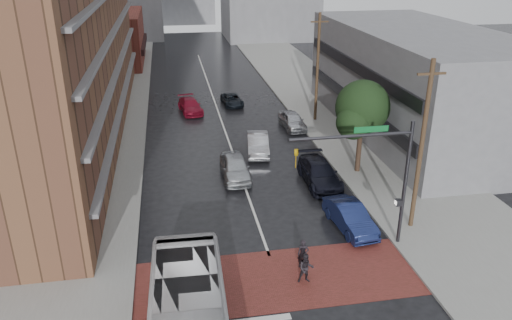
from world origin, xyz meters
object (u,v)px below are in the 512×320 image
object	(u,v)px
pedestrian_b	(306,268)
suv_travel	(232,100)
car_parked_near	(350,217)
pedestrian_a	(303,254)
car_travel_a	(235,167)
car_parked_far	(292,121)
car_parked_mid	(319,173)
car_travel_c	(190,106)
car_travel_b	(258,144)

from	to	relation	value
pedestrian_b	suv_travel	world-z (taller)	pedestrian_b
suv_travel	car_parked_near	world-z (taller)	car_parked_near
pedestrian_a	pedestrian_b	xyz separation A→B (m)	(-0.18, -1.24, 0.01)
pedestrian_a	car_travel_a	distance (m)	11.53
car_parked_near	car_parked_far	size ratio (longest dim) A/B	1.04
car_parked_mid	car_travel_c	bearing A→B (deg)	113.90
car_travel_a	car_parked_near	size ratio (longest dim) A/B	1.04
car_travel_a	car_parked_mid	xyz separation A→B (m)	(5.66, -1.92, -0.02)
pedestrian_b	car_parked_far	xyz separation A→B (m)	(4.83, 22.23, -0.04)
pedestrian_b	car_parked_mid	xyz separation A→B (m)	(3.89, 10.68, -0.01)
car_travel_b	car_parked_far	xyz separation A→B (m)	(4.15, 5.28, -0.03)
car_travel_c	suv_travel	bearing A→B (deg)	12.49
car_travel_a	suv_travel	size ratio (longest dim) A/B	1.17
pedestrian_b	car_parked_near	world-z (taller)	pedestrian_b
car_travel_b	car_parked_far	size ratio (longest dim) A/B	1.07
car_travel_b	car_parked_far	bearing A→B (deg)	59.46
pedestrian_a	suv_travel	bearing A→B (deg)	101.35
pedestrian_a	car_parked_mid	xyz separation A→B (m)	(3.70, 9.44, -0.00)
car_parked_mid	car_parked_far	size ratio (longest dim) A/B	1.23
pedestrian_a	car_parked_near	distance (m)	4.93
car_travel_b	pedestrian_b	bearing A→B (deg)	-84.64
car_parked_near	car_parked_mid	xyz separation A→B (m)	(0.00, 6.18, 0.04)
car_travel_b	car_travel_c	size ratio (longest dim) A/B	1.01
car_travel_c	car_parked_far	size ratio (longest dim) A/B	1.06
pedestrian_b	suv_travel	size ratio (longest dim) A/B	0.39
car_travel_c	suv_travel	distance (m)	4.78
car_parked_near	car_travel_b	bearing A→B (deg)	97.77
car_travel_c	pedestrian_b	bearing A→B (deg)	-90.93
car_parked_mid	suv_travel	bearing A→B (deg)	100.14
pedestrian_b	car_travel_b	size ratio (longest dim) A/B	0.34
pedestrian_a	suv_travel	size ratio (longest dim) A/B	0.39
pedestrian_b	car_travel_b	bearing A→B (deg)	94.19
pedestrian_b	car_travel_a	xyz separation A→B (m)	(-1.77, 12.60, 0.02)
pedestrian_a	car_parked_far	world-z (taller)	pedestrian_a
car_travel_a	car_travel_c	world-z (taller)	car_travel_a
pedestrian_b	car_parked_mid	world-z (taller)	pedestrian_b
pedestrian_a	car_travel_c	world-z (taller)	pedestrian_a
car_travel_b	car_parked_mid	distance (m)	7.05
pedestrian_a	suv_travel	xyz separation A→B (m)	(0.20, 29.19, -0.22)
pedestrian_a	car_travel_b	xyz separation A→B (m)	(0.49, 15.71, -0.01)
car_travel_a	car_parked_near	distance (m)	9.88
car_parked_mid	car_parked_far	distance (m)	11.60
car_parked_near	car_travel_a	bearing A→B (deg)	118.24
pedestrian_b	car_travel_a	bearing A→B (deg)	104.48
pedestrian_b	car_travel_c	world-z (taller)	pedestrian_b
car_travel_a	car_travel_c	bearing A→B (deg)	97.97
pedestrian_a	car_parked_mid	world-z (taller)	same
pedestrian_b	car_parked_far	size ratio (longest dim) A/B	0.36
car_travel_c	car_parked_near	world-z (taller)	car_parked_near
car_travel_a	car_travel_c	distance (m)	16.24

